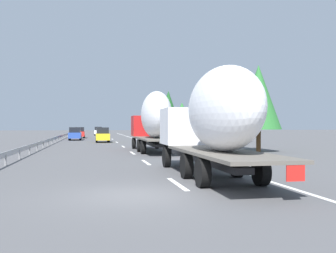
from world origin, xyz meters
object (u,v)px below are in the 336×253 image
(truck_lead, at_px, (154,119))
(truck_trailing, at_px, (213,118))
(car_red_compact, at_px, (80,133))
(car_yellow_coupe, at_px, (103,135))
(road_sign, at_px, (160,124))
(car_blue_sedan, at_px, (75,134))
(car_white_van, at_px, (98,131))

(truck_lead, bearing_deg, truck_trailing, -180.00)
(car_red_compact, height_order, car_yellow_coupe, car_yellow_coupe)
(car_red_compact, xyz_separation_m, road_sign, (-23.17, -10.25, 1.42))
(car_blue_sedan, bearing_deg, road_sign, -141.66)
(truck_lead, relative_size, car_yellow_coupe, 2.72)
(truck_trailing, height_order, car_white_van, truck_trailing)
(car_white_van, distance_m, road_sign, 42.51)
(truck_lead, xyz_separation_m, car_yellow_coupe, (19.71, 3.65, -1.74))
(truck_trailing, height_order, car_blue_sedan, truck_trailing)
(car_red_compact, distance_m, road_sign, 25.38)
(car_white_van, distance_m, car_yellow_coupe, 36.70)
(car_red_compact, xyz_separation_m, car_blue_sedan, (-9.78, 0.34, 0.01))
(car_yellow_coupe, distance_m, car_blue_sedan, 9.02)
(truck_lead, bearing_deg, car_red_compact, 10.76)
(road_sign, bearing_deg, car_white_van, 9.21)
(truck_lead, height_order, car_red_compact, truck_lead)
(truck_lead, distance_m, car_blue_sedan, 28.91)
(car_yellow_coupe, height_order, road_sign, road_sign)
(truck_lead, xyz_separation_m, road_sign, (14.47, -3.10, -0.33))
(truck_trailing, bearing_deg, car_white_van, 2.93)
(road_sign, bearing_deg, car_yellow_coupe, 52.18)
(truck_lead, height_order, car_white_van, truck_lead)
(car_white_van, bearing_deg, car_red_compact, 169.58)
(truck_trailing, height_order, car_yellow_coupe, truck_trailing)
(car_white_van, height_order, car_blue_sedan, car_blue_sedan)
(car_yellow_coupe, bearing_deg, truck_trailing, -174.15)
(car_red_compact, height_order, road_sign, road_sign)
(truck_lead, xyz_separation_m, car_red_compact, (37.64, 7.15, -1.75))
(car_white_van, bearing_deg, car_yellow_coupe, -179.92)
(car_blue_sedan, bearing_deg, car_white_van, -7.57)
(road_sign, bearing_deg, car_red_compact, 23.87)
(car_yellow_coupe, height_order, car_blue_sedan, car_yellow_coupe)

